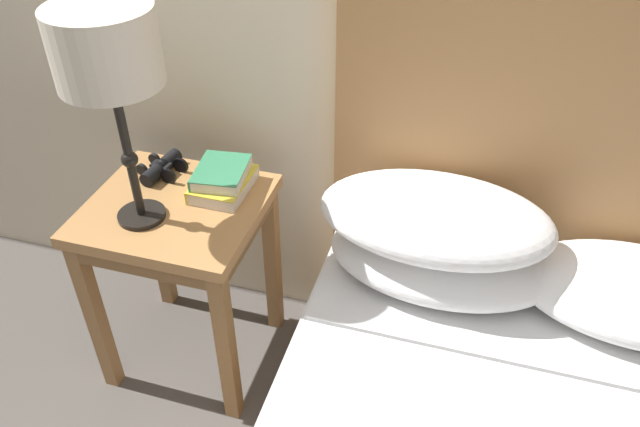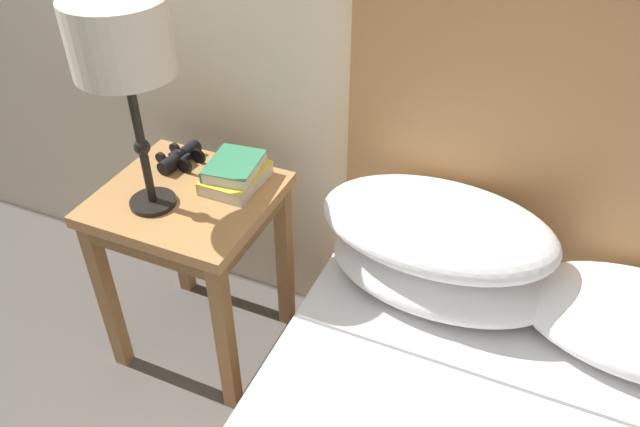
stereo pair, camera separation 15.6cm
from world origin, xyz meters
TOP-DOWN VIEW (x-y plane):
  - nightstand at (-0.67, 0.73)m, footprint 0.49×0.46m
  - table_lamp at (-0.73, 0.66)m, footprint 0.25×0.25m
  - book_on_nightstand at (-0.57, 0.84)m, footprint 0.15×0.20m
  - book_stacked_on_top at (-0.57, 0.84)m, footprint 0.16×0.19m
  - binoculars_pair at (-0.78, 0.87)m, footprint 0.15×0.16m

SIDE VIEW (x-z plane):
  - nightstand at x=-0.67m, z-range 0.21..0.83m
  - book_on_nightstand at x=-0.57m, z-range 0.62..0.66m
  - binoculars_pair at x=-0.78m, z-range 0.62..0.67m
  - book_stacked_on_top at x=-0.57m, z-range 0.66..0.70m
  - table_lamp at x=-0.73m, z-range 0.81..1.39m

